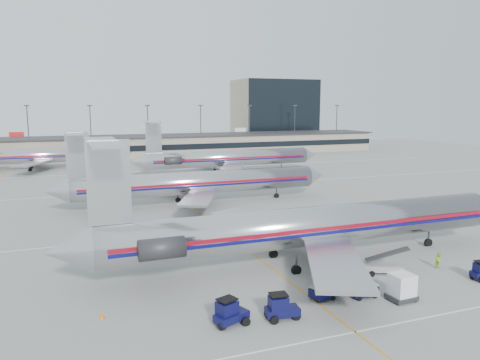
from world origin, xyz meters
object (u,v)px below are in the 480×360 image
tug_center (281,308)px  uld_container (402,287)px  jet_second_row (193,183)px  jet_foreground (304,226)px  belt_loader (382,266)px

tug_center → uld_container: size_ratio=1.18×
jet_second_row → uld_container: 41.47m
uld_container → jet_foreground: bearing=102.7°
jet_second_row → belt_loader: size_ratio=9.67×
jet_foreground → tug_center: size_ratio=18.96×
jet_foreground → belt_loader: (5.40, -4.99, -3.02)m
jet_foreground → jet_second_row: 30.50m
jet_second_row → belt_loader: jet_second_row is taller
jet_second_row → tug_center: bearing=-96.6°
uld_container → belt_loader: (2.48, 5.66, -0.45)m
uld_container → belt_loader: 6.19m
tug_center → uld_container: 10.35m
jet_foreground → tug_center: bearing=-125.9°
jet_foreground → tug_center: jet_foreground is taller
belt_loader → tug_center: bearing=-133.6°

